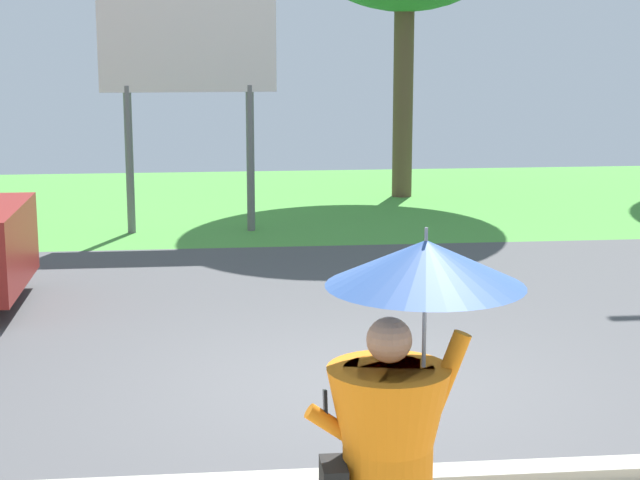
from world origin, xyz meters
name	(u,v)px	position (x,y,z in m)	size (l,w,h in m)	color
ground_plane	(317,305)	(0.00, 2.95, -0.05)	(40.00, 22.00, 0.20)	#4C4C4F
monk_pedestrian	(395,441)	(-0.31, -3.84, 1.08)	(1.05, 0.95, 2.13)	orange
roadside_billboard	(188,61)	(-1.47, 7.28, 2.55)	(2.60, 0.12, 3.50)	slate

